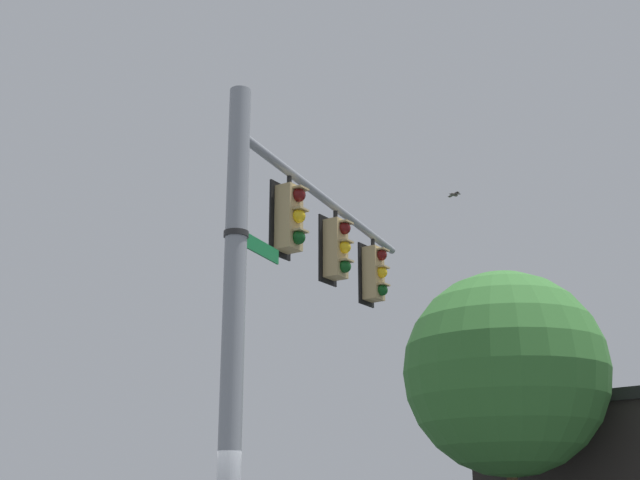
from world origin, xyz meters
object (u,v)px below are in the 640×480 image
at_px(traffic_light_mid_outer, 374,273).
at_px(traffic_light_mid_inner, 337,248).
at_px(street_name_sign, 247,241).
at_px(bird_flying, 454,195).
at_px(traffic_light_nearest_pole, 290,218).

bearing_deg(traffic_light_mid_outer, traffic_light_mid_inner, 9.57).
relative_size(traffic_light_mid_inner, street_name_sign, 0.92).
height_order(traffic_light_mid_inner, street_name_sign, traffic_light_mid_inner).
bearing_deg(bird_flying, traffic_light_mid_outer, -4.08).
bearing_deg(traffic_light_nearest_pole, bird_flying, -176.93).
height_order(traffic_light_nearest_pole, bird_flying, bird_flying).
height_order(traffic_light_mid_outer, bird_flying, bird_flying).
bearing_deg(street_name_sign, traffic_light_mid_outer, -170.67).
relative_size(street_name_sign, bird_flying, 4.14).
distance_m(traffic_light_mid_inner, bird_flying, 5.80).
relative_size(traffic_light_nearest_pole, bird_flying, 3.82).
distance_m(traffic_light_nearest_pole, traffic_light_mid_inner, 1.85).
height_order(street_name_sign, bird_flying, bird_flying).
height_order(traffic_light_mid_inner, bird_flying, bird_flying).
xyz_separation_m(traffic_light_nearest_pole, traffic_light_mid_outer, (-3.65, -0.62, 0.00)).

